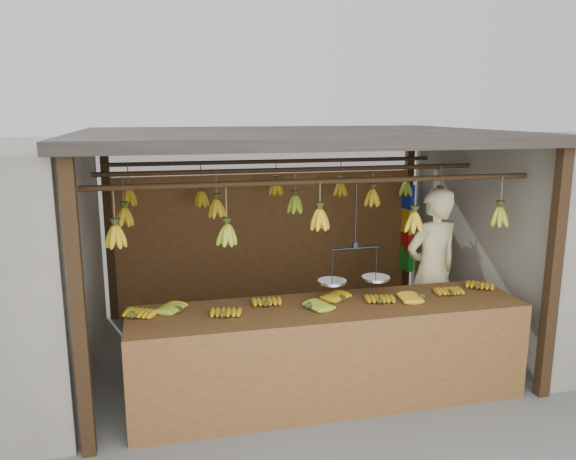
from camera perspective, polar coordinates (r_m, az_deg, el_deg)
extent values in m
plane|color=#5B5B57|center=(6.36, 0.63, -12.10)|extent=(80.00, 80.00, 0.00)
cube|color=black|center=(4.42, -20.51, -7.92)|extent=(0.10, 0.10, 2.30)
cube|color=black|center=(5.54, 25.28, -4.32)|extent=(0.10, 0.10, 2.30)
cube|color=black|center=(7.30, -17.72, 0.01)|extent=(0.10, 0.10, 2.30)
cube|color=black|center=(8.03, 12.02, 1.38)|extent=(0.10, 0.10, 2.30)
cube|color=black|center=(5.81, 0.69, 9.57)|extent=(4.30, 3.30, 0.10)
cylinder|color=black|center=(4.87, 3.52, 4.94)|extent=(4.00, 0.05, 0.05)
cylinder|color=black|center=(5.83, 0.68, 6.14)|extent=(4.00, 0.05, 0.05)
cylinder|color=black|center=(6.80, -1.36, 6.98)|extent=(4.00, 0.05, 0.05)
cube|color=brown|center=(7.46, -2.11, -1.13)|extent=(4.00, 0.06, 1.80)
cube|color=brown|center=(5.06, 4.21, -8.09)|extent=(3.53, 0.78, 0.08)
cube|color=brown|center=(4.88, 5.55, -14.15)|extent=(3.53, 0.04, 0.90)
cube|color=black|center=(4.73, -14.92, -15.97)|extent=(0.07, 0.07, 0.82)
cube|color=black|center=(5.66, 21.88, -11.65)|extent=(0.07, 0.07, 0.82)
cube|color=black|center=(5.35, -14.75, -12.57)|extent=(0.07, 0.07, 0.82)
cube|color=black|center=(6.18, 18.23, -9.35)|extent=(0.07, 0.07, 0.82)
ellipsoid|color=gold|center=(4.87, -15.24, -8.47)|extent=(0.27, 0.29, 0.06)
ellipsoid|color=#92A523|center=(4.95, -10.90, -7.91)|extent=(0.30, 0.29, 0.06)
ellipsoid|color=gold|center=(4.74, -6.40, -8.66)|extent=(0.22, 0.27, 0.06)
ellipsoid|color=gold|center=(4.97, -2.06, -7.59)|extent=(0.20, 0.26, 0.06)
ellipsoid|color=#92A523|center=(4.91, 2.30, -7.87)|extent=(0.29, 0.26, 0.06)
ellipsoid|color=gold|center=(5.15, 5.71, -6.94)|extent=(0.29, 0.30, 0.06)
ellipsoid|color=gold|center=(5.11, 9.51, -7.22)|extent=(0.23, 0.27, 0.06)
ellipsoid|color=gold|center=(5.30, 13.28, -6.67)|extent=(0.26, 0.21, 0.06)
ellipsoid|color=gold|center=(5.47, 16.35, -6.23)|extent=(0.20, 0.26, 0.06)
ellipsoid|color=gold|center=(5.73, 18.85, -5.57)|extent=(0.28, 0.30, 0.06)
ellipsoid|color=gold|center=(4.79, -17.09, -0.64)|extent=(0.16, 0.16, 0.28)
ellipsoid|color=#92A523|center=(4.81, -6.22, -0.49)|extent=(0.16, 0.16, 0.28)
ellipsoid|color=gold|center=(4.88, 3.24, 1.08)|extent=(0.16, 0.16, 0.28)
ellipsoid|color=gold|center=(5.21, 12.70, 0.78)|extent=(0.16, 0.16, 0.28)
ellipsoid|color=#92A523|center=(5.67, 20.70, 1.29)|extent=(0.16, 0.16, 0.28)
ellipsoid|color=gold|center=(5.74, -16.27, 1.29)|extent=(0.16, 0.16, 0.28)
ellipsoid|color=gold|center=(5.71, -7.24, 2.19)|extent=(0.16, 0.16, 0.28)
ellipsoid|color=#92A523|center=(5.92, 0.73, 2.62)|extent=(0.16, 0.16, 0.28)
ellipsoid|color=gold|center=(6.16, 8.56, 3.27)|extent=(0.16, 0.16, 0.28)
ellipsoid|color=#92A523|center=(6.46, 15.16, 3.02)|extent=(0.16, 0.16, 0.28)
ellipsoid|color=gold|center=(6.67, -15.82, 3.16)|extent=(0.16, 0.16, 0.28)
ellipsoid|color=gold|center=(6.78, -8.76, 3.13)|extent=(0.16, 0.16, 0.28)
ellipsoid|color=gold|center=(6.89, -1.21, 4.33)|extent=(0.16, 0.16, 0.28)
ellipsoid|color=gold|center=(7.10, 5.35, 4.19)|extent=(0.16, 0.16, 0.28)
ellipsoid|color=#92A523|center=(7.42, 11.92, 4.12)|extent=(0.16, 0.16, 0.28)
cylinder|color=black|center=(5.02, 6.91, 1.54)|extent=(0.02, 0.02, 0.61)
cylinder|color=black|center=(5.08, 6.82, -1.87)|extent=(0.46, 0.04, 0.02)
cylinder|color=silver|center=(5.09, 4.50, -5.31)|extent=(0.25, 0.25, 0.02)
cylinder|color=silver|center=(5.24, 8.90, -4.90)|extent=(0.25, 0.25, 0.02)
imported|color=beige|center=(6.25, 14.41, -4.06)|extent=(0.74, 0.57, 1.81)
cube|color=#1426BF|center=(7.82, 12.18, 3.34)|extent=(0.08, 0.26, 0.34)
cube|color=yellow|center=(7.88, 12.07, 0.90)|extent=(0.08, 0.26, 0.34)
cube|color=red|center=(7.93, 11.99, -0.86)|extent=(0.08, 0.26, 0.34)
cube|color=#199926|center=(7.99, 11.91, -2.77)|extent=(0.08, 0.26, 0.34)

